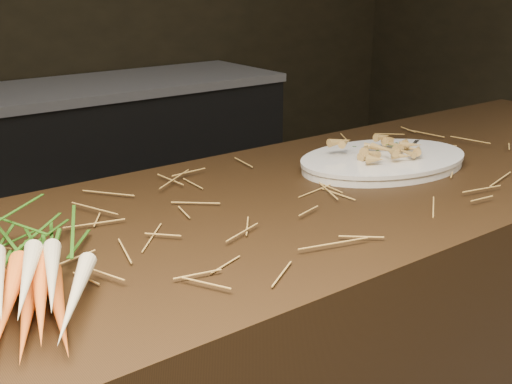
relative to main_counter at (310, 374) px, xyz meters
The scene contains 7 objects.
main_counter is the anchor object (origin of this frame).
back_counter 1.90m from the main_counter, 80.93° to the left, with size 1.82×0.62×0.84m.
straw_bedding 0.46m from the main_counter, 90.00° to the left, with size 1.40×0.60×0.02m, color #A67E3E, non-canonical shape.
root_veg_bunch 0.79m from the main_counter, behind, with size 0.27×0.46×0.08m.
serving_platter 0.52m from the main_counter, ahead, with size 0.42×0.28×0.02m, color white, non-canonical shape.
roasted_veg_heap 0.55m from the main_counter, ahead, with size 0.20×0.15×0.05m, color #A78734, non-canonical shape.
serving_fork 0.61m from the main_counter, ahead, with size 0.01×0.16×0.00m, color silver.
Camera 1 is at (-0.86, -0.64, 1.34)m, focal length 45.00 mm.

